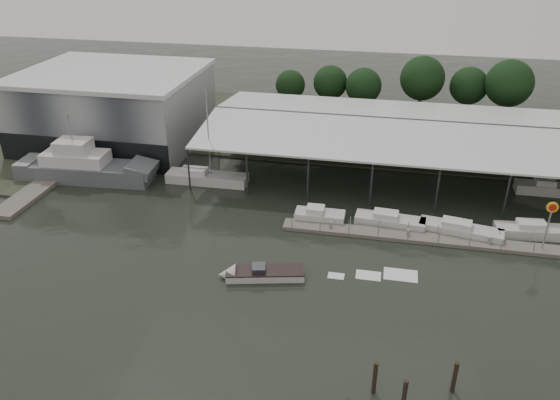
% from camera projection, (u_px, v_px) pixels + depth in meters
% --- Properties ---
extents(ground, '(200.00, 200.00, 0.00)m').
position_uv_depth(ground, '(252.00, 277.00, 50.15)').
color(ground, black).
rests_on(ground, ground).
extents(land_strip_far, '(140.00, 30.00, 0.30)m').
position_uv_depth(land_strip_far, '(317.00, 126.00, 86.71)').
color(land_strip_far, '#3A4030').
rests_on(land_strip_far, ground).
extents(land_strip_west, '(20.00, 40.00, 0.30)m').
position_uv_depth(land_strip_west, '(47.00, 134.00, 83.41)').
color(land_strip_west, '#3A4030').
rests_on(land_strip_west, ground).
extents(storage_warehouse, '(24.50, 20.50, 10.50)m').
position_uv_depth(storage_warehouse, '(115.00, 107.00, 78.85)').
color(storage_warehouse, '#93979C').
rests_on(storage_warehouse, ground).
extents(covered_boat_shed, '(58.24, 24.00, 6.96)m').
position_uv_depth(covered_boat_shed, '(436.00, 126.00, 68.71)').
color(covered_boat_shed, silver).
rests_on(covered_boat_shed, ground).
extents(trawler_dock, '(3.00, 18.00, 0.50)m').
position_uv_depth(trawler_dock, '(46.00, 183.00, 67.61)').
color(trawler_dock, slate).
rests_on(trawler_dock, ground).
extents(floating_dock, '(28.00, 2.00, 1.40)m').
position_uv_depth(floating_dock, '(417.00, 237.00, 56.09)').
color(floating_dock, slate).
rests_on(floating_dock, ground).
extents(shell_fuel_sign, '(1.10, 0.18, 5.55)m').
position_uv_depth(shell_fuel_sign, '(550.00, 217.00, 52.24)').
color(shell_fuel_sign, gray).
rests_on(shell_fuel_sign, ground).
extents(grey_trawler, '(17.87, 5.58, 8.84)m').
position_uv_depth(grey_trawler, '(86.00, 168.00, 68.56)').
color(grey_trawler, '#555A5E').
rests_on(grey_trawler, ground).
extents(white_sailboat, '(10.19, 2.73, 12.10)m').
position_uv_depth(white_sailboat, '(206.00, 178.00, 68.06)').
color(white_sailboat, silver).
rests_on(white_sailboat, ground).
extents(speedboat_underway, '(18.59, 6.04, 2.00)m').
position_uv_depth(speedboat_underway, '(258.00, 274.00, 50.01)').
color(speedboat_underway, silver).
rests_on(speedboat_underway, ground).
extents(moored_cruiser_0, '(5.39, 2.22, 1.70)m').
position_uv_depth(moored_cruiser_0, '(319.00, 216.00, 59.41)').
color(moored_cruiser_0, silver).
rests_on(moored_cruiser_0, ground).
extents(moored_cruiser_1, '(7.54, 2.80, 1.70)m').
position_uv_depth(moored_cruiser_1, '(389.00, 221.00, 58.40)').
color(moored_cruiser_1, silver).
rests_on(moored_cruiser_1, ground).
extents(moored_cruiser_2, '(8.70, 3.75, 1.70)m').
position_uv_depth(moored_cruiser_2, '(460.00, 230.00, 56.65)').
color(moored_cruiser_2, silver).
rests_on(moored_cruiser_2, ground).
extents(moored_cruiser_3, '(8.22, 2.97, 1.70)m').
position_uv_depth(moored_cruiser_3, '(534.00, 231.00, 56.48)').
color(moored_cruiser_3, silver).
rests_on(moored_cruiser_3, ground).
extents(horizon_tree_line, '(66.59, 9.59, 10.76)m').
position_uv_depth(horizon_tree_line, '(477.00, 87.00, 84.95)').
color(horizon_tree_line, '#312015').
rests_on(horizon_tree_line, ground).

